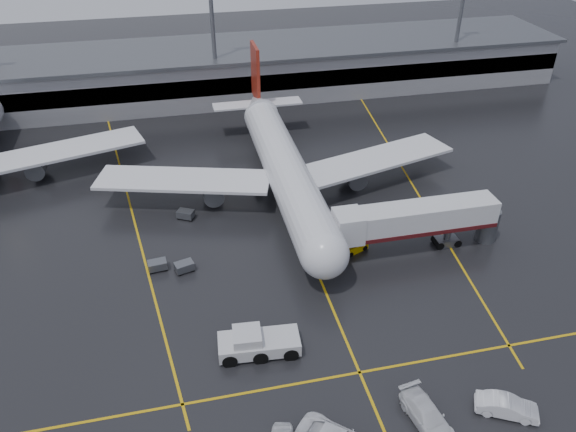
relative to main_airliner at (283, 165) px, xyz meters
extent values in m
plane|color=black|center=(0.00, -9.70, -4.21)|extent=(220.00, 220.00, 0.00)
cube|color=gold|center=(0.00, -9.70, -4.20)|extent=(0.25, 90.00, 0.02)
cube|color=gold|center=(0.00, -31.70, -4.20)|extent=(60.00, 0.25, 0.02)
cube|color=gold|center=(-20.00, 0.30, -4.20)|extent=(9.99, 69.35, 0.02)
cube|color=gold|center=(18.00, 0.30, -4.20)|extent=(7.57, 69.64, 0.02)
cube|color=gray|center=(0.00, 38.30, -0.21)|extent=(120.00, 18.00, 8.00)
cube|color=black|center=(0.00, 29.50, 0.29)|extent=(120.00, 0.40, 3.00)
cube|color=#595B60|center=(0.00, 38.30, 4.09)|extent=(122.00, 19.00, 0.60)
cylinder|color=#595B60|center=(-5.00, 32.30, 8.29)|extent=(0.70, 0.70, 25.00)
cylinder|color=#595B60|center=(40.00, 32.30, 8.29)|extent=(0.70, 0.70, 25.00)
cylinder|color=silver|center=(0.00, -1.70, -0.01)|extent=(5.20, 36.00, 5.20)
sphere|color=silver|center=(0.00, -19.70, -0.01)|extent=(5.20, 5.20, 5.20)
cone|color=silver|center=(0.00, 19.30, 0.59)|extent=(4.94, 8.00, 4.94)
cube|color=maroon|center=(0.00, 20.30, 5.49)|extent=(0.50, 5.50, 8.50)
cube|color=silver|center=(0.00, 19.30, 0.79)|extent=(14.00, 3.00, 0.25)
cube|color=silver|center=(-13.00, 0.30, -0.81)|extent=(22.80, 11.83, 0.40)
cube|color=silver|center=(13.00, 0.30, -0.81)|extent=(22.80, 11.83, 0.40)
cylinder|color=#595B60|center=(-9.50, -0.70, -2.21)|extent=(2.60, 4.50, 2.60)
cylinder|color=#595B60|center=(9.50, -0.70, -2.21)|extent=(2.60, 4.50, 2.60)
cylinder|color=#595B60|center=(0.00, -16.70, -3.21)|extent=(0.56, 0.56, 2.00)
cylinder|color=#595B60|center=(-3.20, 1.30, -3.21)|extent=(0.56, 0.56, 2.00)
cylinder|color=#595B60|center=(3.20, 1.30, -3.21)|extent=(0.56, 0.56, 2.00)
cylinder|color=black|center=(0.00, -16.70, -3.76)|extent=(0.40, 1.10, 1.10)
cylinder|color=black|center=(-3.20, 1.30, -3.66)|extent=(1.00, 1.40, 1.40)
cylinder|color=black|center=(3.20, 1.30, -3.66)|extent=(1.00, 1.40, 1.40)
cube|color=silver|center=(-29.00, 12.30, -0.81)|extent=(22.80, 11.83, 0.40)
cylinder|color=#595B60|center=(-32.50, 11.30, -2.21)|extent=(2.60, 4.50, 2.60)
cube|color=silver|center=(12.00, -15.70, 0.19)|extent=(18.00, 3.20, 3.00)
cube|color=#490F12|center=(12.00, -15.70, -1.11)|extent=(18.00, 3.30, 0.50)
cube|color=silver|center=(3.80, -15.70, 0.19)|extent=(3.00, 3.40, 3.30)
cylinder|color=#595B60|center=(16.00, -15.70, -2.71)|extent=(0.80, 0.80, 3.00)
cube|color=#595B60|center=(16.00, -15.70, -3.76)|extent=(2.60, 1.60, 0.90)
cylinder|color=#595B60|center=(21.00, -15.70, -2.21)|extent=(2.40, 2.40, 4.00)
cylinder|color=black|center=(14.90, -15.70, -3.76)|extent=(0.90, 1.80, 0.90)
cylinder|color=black|center=(17.10, -15.70, -3.76)|extent=(0.90, 1.80, 0.90)
cube|color=silver|center=(-8.20, -27.28, -3.26)|extent=(7.62, 3.55, 1.27)
cube|color=silver|center=(-9.26, -27.19, -2.20)|extent=(2.74, 2.74, 1.06)
cube|color=black|center=(-9.26, -27.19, -2.20)|extent=(2.46, 2.46, 0.95)
cylinder|color=black|center=(-10.94, -27.06, -3.63)|extent=(1.63, 3.28, 1.38)
cylinder|color=black|center=(-8.20, -27.28, -3.63)|extent=(1.63, 3.28, 1.38)
cylinder|color=black|center=(-5.46, -27.50, -3.63)|extent=(1.63, 3.28, 1.38)
cube|color=#D7A802|center=(5.17, -14.51, -3.72)|extent=(3.45, 2.47, 0.97)
cube|color=#595B60|center=(5.17, -14.51, -2.79)|extent=(3.14, 1.94, 1.11)
cylinder|color=black|center=(4.19, -14.92, -3.94)|extent=(1.16, 1.63, 0.62)
cylinder|color=black|center=(6.15, -14.09, -3.94)|extent=(1.16, 1.63, 0.62)
imported|color=silver|center=(3.56, -37.74, -3.37)|extent=(3.25, 6.09, 1.68)
imported|color=white|center=(10.27, -38.35, -3.38)|extent=(5.26, 3.82, 1.65)
cube|color=#595B60|center=(-14.11, -13.98, -3.56)|extent=(2.28, 1.81, 0.90)
cylinder|color=black|center=(-14.74, -14.68, -4.03)|extent=(0.40, 0.20, 0.40)
cylinder|color=black|center=(-13.20, -14.23, -4.03)|extent=(0.40, 0.20, 0.40)
cylinder|color=black|center=(-15.02, -13.72, -4.03)|extent=(0.40, 0.20, 0.40)
cylinder|color=black|center=(-13.48, -13.27, -4.03)|extent=(0.40, 0.20, 0.40)
cube|color=#595B60|center=(-16.96, -13.09, -3.56)|extent=(2.13, 1.51, 0.90)
cylinder|color=black|center=(-17.70, -13.67, -4.03)|extent=(0.40, 0.20, 0.40)
cylinder|color=black|center=(-16.11, -13.50, -4.03)|extent=(0.40, 0.20, 0.40)
cylinder|color=black|center=(-17.81, -12.68, -4.03)|extent=(0.40, 0.20, 0.40)
cylinder|color=black|center=(-16.22, -12.50, -4.03)|extent=(0.40, 0.20, 0.40)
cube|color=#595B60|center=(-13.24, -3.48, -3.56)|extent=(2.38, 2.10, 0.90)
cylinder|color=black|center=(-14.18, -3.54, -4.03)|extent=(0.40, 0.20, 0.40)
cylinder|color=black|center=(-12.77, -4.30, -4.03)|extent=(0.40, 0.20, 0.40)
cylinder|color=black|center=(-13.70, -2.66, -4.03)|extent=(0.40, 0.20, 0.40)
cylinder|color=black|center=(-12.30, -3.43, -4.03)|extent=(0.40, 0.20, 0.40)
camera|label=1|loc=(-13.51, -63.06, 34.53)|focal=34.86mm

